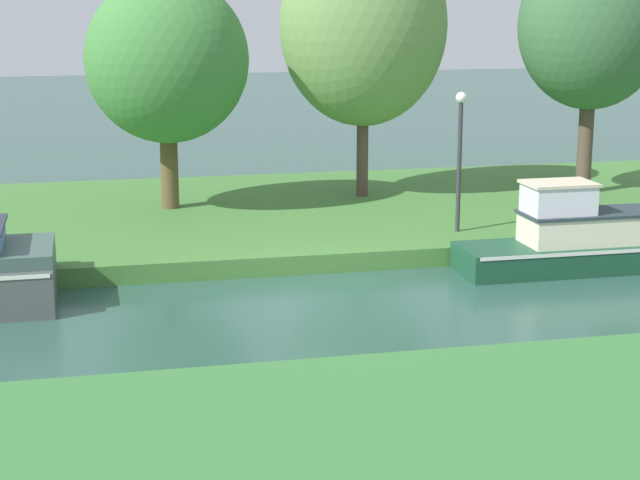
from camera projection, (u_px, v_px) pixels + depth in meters
name	position (u px, v px, depth m)	size (l,w,h in m)	color
ground_plane	(337.00, 302.00, 19.17)	(120.00, 120.00, 0.00)	#2A5044
riverbank_far	(270.00, 216.00, 25.77)	(72.00, 10.00, 0.40)	#427735
willow_tree_left	(167.00, 61.00, 24.56)	(3.87, 3.61, 5.60)	brown
willow_tree_centre	(364.00, 25.00, 26.32)	(4.29, 3.60, 6.94)	brown
willow_tree_right	(593.00, 26.00, 26.70)	(3.90, 3.26, 6.53)	brown
lamp_post	(460.00, 145.00, 22.71)	(0.24, 0.24, 3.08)	#333338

